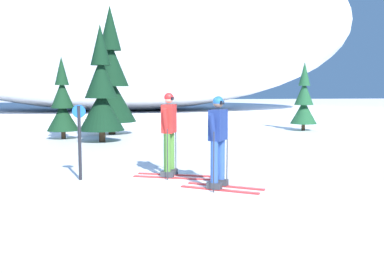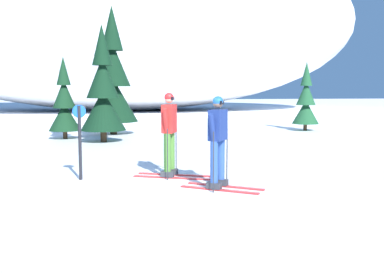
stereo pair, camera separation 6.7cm
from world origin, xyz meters
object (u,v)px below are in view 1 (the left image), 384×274
skier_navy_jacket (218,140)px  pine_tree_center_left (63,105)px  pine_tree_center_right (111,81)px  trail_marker_post (80,138)px  pine_tree_far_right (304,102)px  skier_red_jacket (169,133)px  pine_tree_center (101,93)px

skier_navy_jacket → pine_tree_center_left: size_ratio=0.58×
pine_tree_center_right → trail_marker_post: pine_tree_center_right is taller
skier_navy_jacket → pine_tree_center_right: pine_tree_center_right is taller
skier_navy_jacket → trail_marker_post: skier_navy_jacket is taller
pine_tree_center_right → pine_tree_far_right: (8.50, 0.49, -0.92)m
skier_navy_jacket → trail_marker_post: 3.01m
pine_tree_center_right → pine_tree_far_right: bearing=3.3°
skier_red_jacket → pine_tree_center_left: size_ratio=0.60×
pine_tree_center_left → pine_tree_center_right: size_ratio=0.59×
pine_tree_center → skier_red_jacket: bearing=-74.9°
trail_marker_post → skier_red_jacket: bearing=2.3°
skier_red_jacket → pine_tree_center_right: (-1.56, 9.33, 1.22)m
skier_navy_jacket → pine_tree_far_right: pine_tree_far_right is taller
pine_tree_center_right → trail_marker_post: 9.50m
skier_navy_jacket → pine_tree_far_right: size_ratio=0.59×
pine_tree_far_right → pine_tree_center_left: bearing=-169.4°
skier_red_jacket → pine_tree_center: pine_tree_center is taller
pine_tree_center → pine_tree_far_right: 9.30m
skier_red_jacket → pine_tree_center: size_ratio=0.45×
pine_tree_center → pine_tree_center_left: bearing=141.8°
pine_tree_center → pine_tree_far_right: size_ratio=1.36×
skier_navy_jacket → pine_tree_center: pine_tree_center is taller
pine_tree_center_right → skier_navy_jacket: bearing=-77.3°
pine_tree_center_right → trail_marker_post: size_ratio=3.27×
pine_tree_center_left → pine_tree_center_right: bearing=38.9°
skier_navy_jacket → skier_red_jacket: skier_red_jacket is taller
skier_navy_jacket → pine_tree_center: bearing=108.3°
pine_tree_center → pine_tree_center_right: size_ratio=0.79×
pine_tree_center_left → pine_tree_center: size_ratio=0.74×
skier_navy_jacket → pine_tree_center_right: (-2.39, 10.62, 1.24)m
skier_red_jacket → pine_tree_center_left: 8.59m
skier_navy_jacket → pine_tree_center_left: pine_tree_center_left is taller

